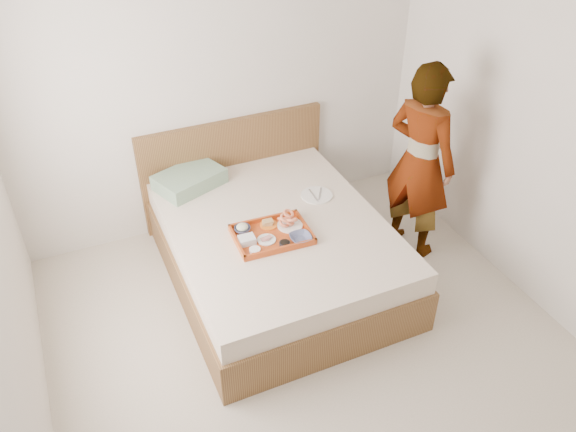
% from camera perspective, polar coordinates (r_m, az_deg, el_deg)
% --- Properties ---
extents(ground, '(3.50, 4.00, 0.01)m').
position_cam_1_polar(ground, '(4.05, 3.90, -14.79)').
color(ground, beige).
rests_on(ground, ground).
extents(wall_back, '(3.50, 0.01, 2.60)m').
position_cam_1_polar(wall_back, '(4.79, -6.75, 13.16)').
color(wall_back, silver).
rests_on(wall_back, ground).
extents(wall_right, '(0.01, 4.00, 2.60)m').
position_cam_1_polar(wall_right, '(4.19, 26.59, 5.98)').
color(wall_right, silver).
rests_on(wall_right, ground).
extents(bed, '(1.65, 2.00, 0.53)m').
position_cam_1_polar(bed, '(4.52, -1.10, -3.43)').
color(bed, brown).
rests_on(bed, ground).
extents(headboard, '(1.65, 0.06, 0.95)m').
position_cam_1_polar(headboard, '(5.15, -5.38, 4.67)').
color(headboard, brown).
rests_on(headboard, ground).
extents(pillow, '(0.62, 0.53, 0.13)m').
position_cam_1_polar(pillow, '(4.82, -9.70, 3.59)').
color(pillow, '#90B697').
rests_on(pillow, bed).
extents(tray, '(0.57, 0.43, 0.05)m').
position_cam_1_polar(tray, '(4.21, -1.60, -1.82)').
color(tray, '#BE4F14').
rests_on(tray, bed).
extents(prawn_plate, '(0.20, 0.20, 0.01)m').
position_cam_1_polar(prawn_plate, '(4.30, 0.19, -0.93)').
color(prawn_plate, white).
rests_on(prawn_plate, tray).
extents(navy_bowl_big, '(0.16, 0.16, 0.04)m').
position_cam_1_polar(navy_bowl_big, '(4.16, 1.25, -2.17)').
color(navy_bowl_big, '#151C40').
rests_on(navy_bowl_big, tray).
extents(sauce_dish, '(0.08, 0.08, 0.03)m').
position_cam_1_polar(sauce_dish, '(4.11, -0.33, -2.78)').
color(sauce_dish, black).
rests_on(sauce_dish, tray).
extents(meat_plate, '(0.14, 0.14, 0.01)m').
position_cam_1_polar(meat_plate, '(4.17, -2.13, -2.36)').
color(meat_plate, white).
rests_on(meat_plate, tray).
extents(bread_plate, '(0.14, 0.14, 0.01)m').
position_cam_1_polar(bread_plate, '(4.31, -1.92, -0.87)').
color(bread_plate, orange).
rests_on(bread_plate, tray).
extents(salad_bowl, '(0.13, 0.13, 0.04)m').
position_cam_1_polar(salad_bowl, '(4.26, -4.52, -1.31)').
color(salad_bowl, '#151C40').
rests_on(salad_bowl, tray).
extents(plastic_tub, '(0.12, 0.10, 0.05)m').
position_cam_1_polar(plastic_tub, '(4.14, -4.08, -2.37)').
color(plastic_tub, silver).
rests_on(plastic_tub, tray).
extents(cheese_round, '(0.08, 0.08, 0.03)m').
position_cam_1_polar(cheese_round, '(4.07, -3.28, -3.41)').
color(cheese_round, white).
rests_on(cheese_round, tray).
extents(dinner_plate, '(0.33, 0.33, 0.01)m').
position_cam_1_polar(dinner_plate, '(4.67, 2.85, 2.06)').
color(dinner_plate, white).
rests_on(dinner_plate, bed).
extents(person, '(0.58, 0.70, 1.64)m').
position_cam_1_polar(person, '(4.66, 12.90, 5.20)').
color(person, white).
rests_on(person, ground).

